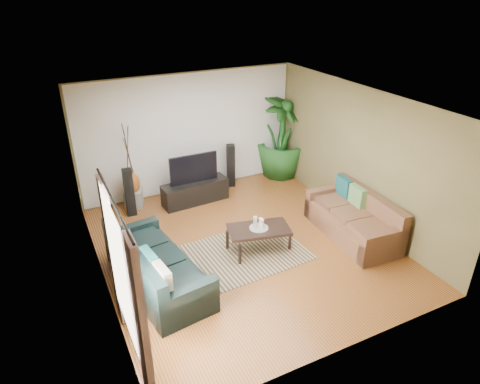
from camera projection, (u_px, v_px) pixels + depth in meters
floor at (245, 247)px, 7.91m from camera, size 5.50×5.50×0.00m
ceiling at (246, 103)px, 6.70m from camera, size 5.50×5.50×0.00m
wall_back at (189, 134)px, 9.51m from camera, size 5.00×0.00×5.00m
wall_front at (349, 269)px, 5.10m from camera, size 5.00×0.00×5.00m
wall_left at (95, 213)px, 6.32m from camera, size 0.00×5.50×5.50m
wall_right at (360, 157)px, 8.29m from camera, size 0.00×5.50×5.50m
backwall_panel at (190, 134)px, 9.50m from camera, size 4.90×0.00×4.90m
window_pane at (119, 269)px, 5.02m from camera, size 0.00×1.80×1.80m
curtain_near at (141, 325)px, 4.55m from camera, size 0.08×0.35×2.20m
curtain_far at (113, 253)px, 5.75m from camera, size 0.08×0.35×2.20m
curtain_rod at (113, 201)px, 4.63m from camera, size 0.03×1.90×0.03m
sofa_left at (157, 262)px, 6.77m from camera, size 1.26×2.34×0.85m
sofa_right at (353, 216)px, 8.09m from camera, size 1.05×2.07×0.85m
area_rug at (242, 253)px, 7.71m from camera, size 2.30×1.69×0.01m
coffee_table at (259, 239)px, 7.75m from camera, size 1.20×0.84×0.45m
candle_tray at (259, 228)px, 7.65m from camera, size 0.34×0.34×0.01m
candle_tall at (255, 222)px, 7.60m from camera, size 0.07×0.07×0.22m
candle_mid at (262, 224)px, 7.59m from camera, size 0.07×0.07×0.17m
candle_short at (261, 222)px, 7.69m from camera, size 0.07×0.07×0.14m
tv_stand at (195, 192)px, 9.39m from camera, size 1.48×0.54×0.48m
television at (194, 168)px, 9.16m from camera, size 1.07×0.06×0.63m
speaker_left at (129, 192)px, 8.79m from camera, size 0.20×0.22×1.02m
speaker_right at (231, 165)px, 10.04m from camera, size 0.24×0.25×1.02m
potted_plant at (281, 136)px, 10.34m from camera, size 1.56×1.56×2.05m
plant_pot at (280, 169)px, 10.74m from camera, size 0.38×0.38×0.29m
pedestal at (134, 198)px, 9.26m from camera, size 0.47×0.47×0.37m
vase at (132, 183)px, 9.10m from camera, size 0.34×0.34×0.48m
side_table at (142, 243)px, 7.57m from camera, size 0.49×0.49×0.49m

